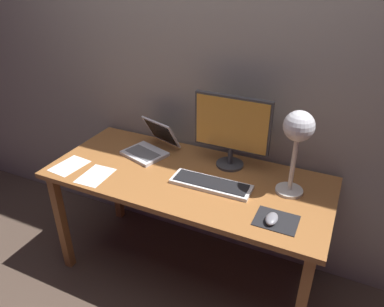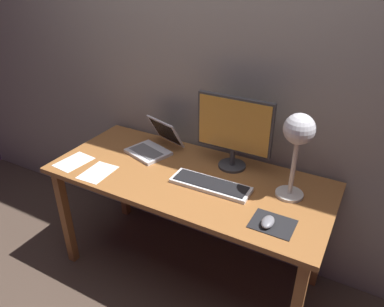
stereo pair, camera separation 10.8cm
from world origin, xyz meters
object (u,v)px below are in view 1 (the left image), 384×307
Objects in this scene: desk_lamp at (298,133)px; mouse at (272,219)px; keyboard_main at (211,184)px; laptop at (152,143)px; monitor at (232,127)px.

mouse is at bearing -94.22° from desk_lamp.
laptop is (-0.49, 0.21, 0.04)m from keyboard_main.
keyboard_main is (-0.02, -0.25, -0.24)m from monitor.
monitor is 0.59m from mouse.
monitor is at bearing 4.45° from laptop.
mouse is (0.35, -0.41, -0.23)m from monitor.
laptop is 3.73× the size of mouse.
monitor reaches higher than laptop.
monitor reaches higher than keyboard_main.
desk_lamp is at bearing -5.40° from laptop.
desk_lamp reaches higher than keyboard_main.
desk_lamp reaches higher than laptop.
mouse is at bearing -48.97° from monitor.
desk_lamp is at bearing -18.01° from monitor.
laptop is (-0.50, -0.04, -0.19)m from monitor.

